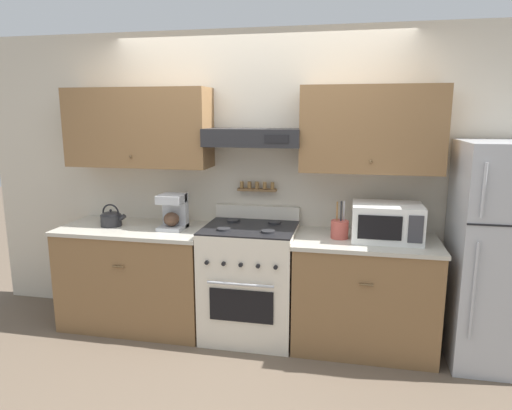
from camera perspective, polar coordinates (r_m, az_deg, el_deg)
The scene contains 10 objects.
ground_plane at distance 3.78m, azimuth -1.88°, elevation -18.05°, with size 16.00×16.00×0.00m, color brown.
wall_back at distance 3.94m, azimuth -0.36°, elevation 5.20°, with size 5.20×0.46×2.55m.
counter_left at distance 4.21m, azimuth -14.53°, elevation -8.54°, with size 1.28×0.68×0.89m.
counter_right at distance 3.81m, azimuth 13.35°, elevation -10.64°, with size 1.11×0.68×0.89m.
stove_range at distance 3.87m, azimuth -0.74°, elevation -9.46°, with size 0.75×0.68×1.06m.
refrigerator at distance 3.83m, azimuth 28.30°, elevation -5.53°, with size 0.68×0.70×1.66m.
tea_kettle at distance 4.17m, azimuth -17.64°, elevation -1.57°, with size 0.23×0.18×0.19m.
coffee_maker at distance 3.93m, azimuth -10.29°, elevation -0.77°, with size 0.21×0.24×0.30m.
microwave at distance 3.66m, azimuth 16.03°, elevation -2.07°, with size 0.53×0.38×0.28m.
utensil_crock at distance 3.64m, azimuth 10.41°, elevation -2.94°, with size 0.14×0.14×0.30m.
Camera 1 is at (0.78, -3.20, 1.86)m, focal length 32.00 mm.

